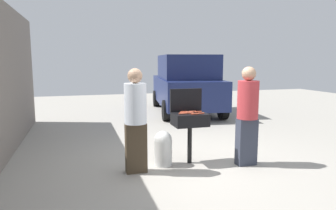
{
  "coord_description": "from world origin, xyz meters",
  "views": [
    {
      "loc": [
        -1.97,
        -4.95,
        1.84
      ],
      "look_at": [
        -0.35,
        0.62,
        1.0
      ],
      "focal_mm": 33.07,
      "sensor_mm": 36.0,
      "label": 1
    }
  ],
  "objects": [
    {
      "name": "hot_dog_8",
      "position": [
        -0.17,
        0.23,
        0.92
      ],
      "size": [
        0.13,
        0.04,
        0.03
      ],
      "primitive_type": "cylinder",
      "rotation": [
        0.0,
        1.57,
        0.1
      ],
      "color": "#AD4228",
      "rests_on": "bbq_grill"
    },
    {
      "name": "bbq_grill",
      "position": [
        -0.09,
        0.12,
        0.77
      ],
      "size": [
        0.6,
        0.44,
        0.91
      ],
      "color": "black",
      "rests_on": "ground"
    },
    {
      "name": "hot_dog_4",
      "position": [
        -0.01,
        0.22,
        0.92
      ],
      "size": [
        0.13,
        0.03,
        0.03
      ],
      "primitive_type": "cylinder",
      "rotation": [
        0.0,
        1.57,
        -0.01
      ],
      "color": "#B74C33",
      "rests_on": "bbq_grill"
    },
    {
      "name": "hot_dog_7",
      "position": [
        -0.21,
        0.14,
        0.92
      ],
      "size": [
        0.13,
        0.04,
        0.03
      ],
      "primitive_type": "cylinder",
      "rotation": [
        0.0,
        1.57,
        0.11
      ],
      "color": "#AD4228",
      "rests_on": "bbq_grill"
    },
    {
      "name": "hot_dog_2",
      "position": [
        0.06,
        -0.01,
        0.92
      ],
      "size": [
        0.13,
        0.04,
        0.03
      ],
      "primitive_type": "cylinder",
      "rotation": [
        0.0,
        1.57,
        0.12
      ],
      "color": "#B74C33",
      "rests_on": "bbq_grill"
    },
    {
      "name": "parked_minivan",
      "position": [
        1.7,
        5.37,
        1.03
      ],
      "size": [
        2.55,
        4.63,
        2.02
      ],
      "rotation": [
        0.0,
        0.0,
        3.0
      ],
      "color": "navy",
      "rests_on": "ground"
    },
    {
      "name": "person_right",
      "position": [
        0.84,
        -0.24,
        0.94
      ],
      "size": [
        0.36,
        0.36,
        1.74
      ],
      "rotation": [
        0.0,
        0.0,
        3.1
      ],
      "color": "#333847",
      "rests_on": "ground"
    },
    {
      "name": "hot_dog_6",
      "position": [
        0.08,
        0.16,
        0.92
      ],
      "size": [
        0.13,
        0.04,
        0.03
      ],
      "primitive_type": "cylinder",
      "rotation": [
        0.0,
        1.57,
        0.11
      ],
      "color": "#AD4228",
      "rests_on": "bbq_grill"
    },
    {
      "name": "propane_tank",
      "position": [
        -0.58,
        0.13,
        0.32
      ],
      "size": [
        0.32,
        0.32,
        0.62
      ],
      "color": "silver",
      "rests_on": "ground"
    },
    {
      "name": "hot_dog_3",
      "position": [
        -0.11,
        0.08,
        0.92
      ],
      "size": [
        0.13,
        0.04,
        0.03
      ],
      "primitive_type": "cylinder",
      "rotation": [
        0.0,
        1.57,
        -0.09
      ],
      "color": "#B74C33",
      "rests_on": "bbq_grill"
    },
    {
      "name": "ground_plane",
      "position": [
        0.0,
        0.0,
        0.0
      ],
      "size": [
        24.0,
        24.0,
        0.0
      ],
      "primitive_type": "plane",
      "color": "#9E998E"
    },
    {
      "name": "hot_dog_0",
      "position": [
        -0.25,
        0.07,
        0.92
      ],
      "size": [
        0.13,
        0.03,
        0.03
      ],
      "primitive_type": "cylinder",
      "rotation": [
        0.0,
        1.57,
        -0.01
      ],
      "color": "#B74C33",
      "rests_on": "bbq_grill"
    },
    {
      "name": "person_left",
      "position": [
        -1.1,
        -0.07,
        0.93
      ],
      "size": [
        0.36,
        0.36,
        1.72
      ],
      "rotation": [
        0.0,
        0.0,
        0.27
      ],
      "color": "#3F3323",
      "rests_on": "ground"
    },
    {
      "name": "hot_dog_1",
      "position": [
        -0.08,
        0.19,
        0.92
      ],
      "size": [
        0.13,
        0.04,
        0.03
      ],
      "primitive_type": "cylinder",
      "rotation": [
        0.0,
        1.57,
        -0.11
      ],
      "color": "#B74C33",
      "rests_on": "bbq_grill"
    },
    {
      "name": "hot_dog_5",
      "position": [
        -0.06,
        -0.03,
        0.92
      ],
      "size": [
        0.13,
        0.04,
        0.03
      ],
      "primitive_type": "cylinder",
      "rotation": [
        0.0,
        1.57,
        -0.08
      ],
      "color": "#AD4228",
      "rests_on": "bbq_grill"
    },
    {
      "name": "grill_lid_open",
      "position": [
        -0.09,
        0.34,
        1.12
      ],
      "size": [
        0.6,
        0.05,
        0.42
      ],
      "primitive_type": "cube",
      "color": "black",
      "rests_on": "bbq_grill"
    }
  ]
}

